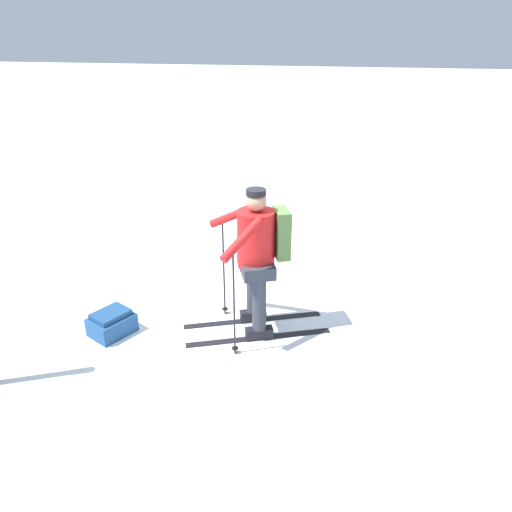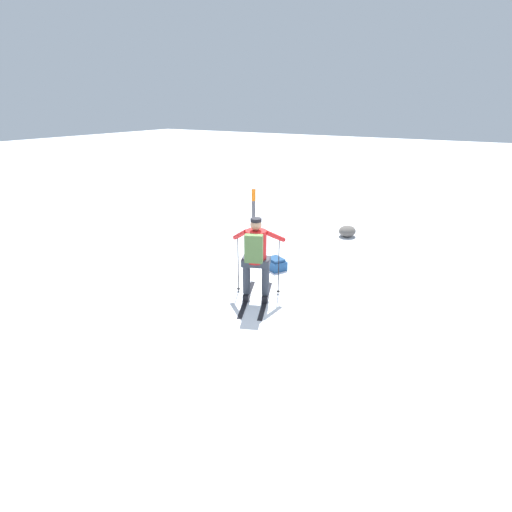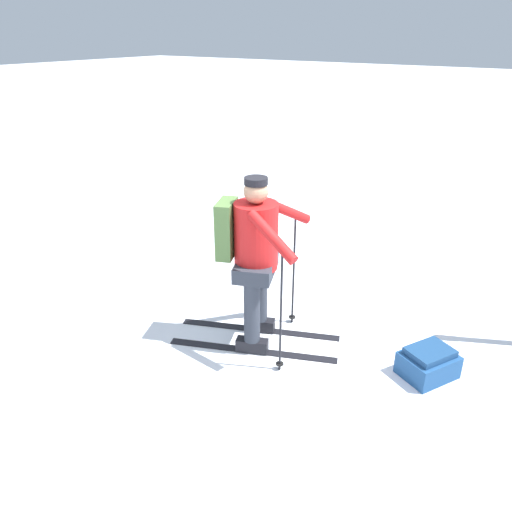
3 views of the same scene
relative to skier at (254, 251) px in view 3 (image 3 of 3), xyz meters
The scene contains 3 objects.
ground_plane 1.11m from the skier, 41.76° to the right, with size 80.00×80.00×0.00m, color white.
skier is the anchor object (origin of this frame).
dropped_backpack 1.82m from the skier, 14.67° to the left, with size 0.53×0.57×0.27m.
Camera 3 is at (1.91, -3.03, 2.80)m, focal length 35.00 mm.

